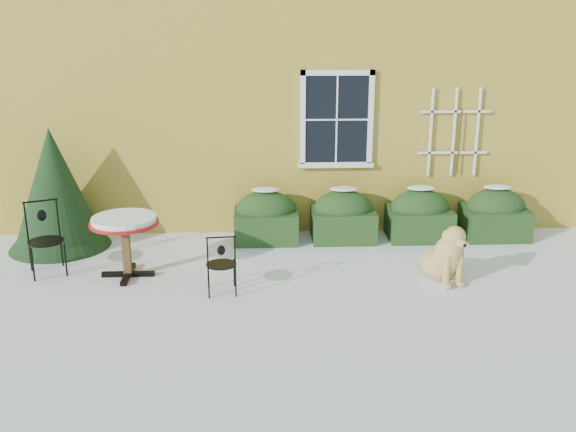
{
  "coord_description": "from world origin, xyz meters",
  "views": [
    {
      "loc": [
        -0.38,
        -7.71,
        3.59
      ],
      "look_at": [
        0.0,
        1.0,
        0.9
      ],
      "focal_mm": 40.0,
      "sensor_mm": 36.0,
      "label": 1
    }
  ],
  "objects_px": {
    "evergreen_shrub": "(56,200)",
    "bistro_table": "(125,227)",
    "patio_chair_far": "(45,238)",
    "dog": "(445,257)",
    "patio_chair_near": "(221,263)"
  },
  "relations": [
    {
      "from": "evergreen_shrub",
      "to": "bistro_table",
      "type": "bearing_deg",
      "value": -44.58
    },
    {
      "from": "bistro_table",
      "to": "patio_chair_far",
      "type": "height_order",
      "value": "patio_chair_far"
    },
    {
      "from": "dog",
      "to": "evergreen_shrub",
      "type": "bearing_deg",
      "value": 147.8
    },
    {
      "from": "evergreen_shrub",
      "to": "dog",
      "type": "bearing_deg",
      "value": -16.0
    },
    {
      "from": "patio_chair_far",
      "to": "evergreen_shrub",
      "type": "bearing_deg",
      "value": 74.53
    },
    {
      "from": "evergreen_shrub",
      "to": "bistro_table",
      "type": "relative_size",
      "value": 2.01
    },
    {
      "from": "patio_chair_near",
      "to": "patio_chair_far",
      "type": "relative_size",
      "value": 0.81
    },
    {
      "from": "evergreen_shrub",
      "to": "dog",
      "type": "distance_m",
      "value": 6.16
    },
    {
      "from": "bistro_table",
      "to": "dog",
      "type": "relative_size",
      "value": 0.97
    },
    {
      "from": "bistro_table",
      "to": "patio_chair_far",
      "type": "xyz_separation_m",
      "value": [
        -1.2,
        0.2,
        -0.22
      ]
    },
    {
      "from": "evergreen_shrub",
      "to": "patio_chair_near",
      "type": "relative_size",
      "value": 2.27
    },
    {
      "from": "bistro_table",
      "to": "patio_chair_far",
      "type": "relative_size",
      "value": 0.92
    },
    {
      "from": "evergreen_shrub",
      "to": "patio_chair_far",
      "type": "height_order",
      "value": "evergreen_shrub"
    },
    {
      "from": "evergreen_shrub",
      "to": "patio_chair_far",
      "type": "xyz_separation_m",
      "value": [
        0.15,
        -1.13,
        -0.26
      ]
    },
    {
      "from": "patio_chair_near",
      "to": "patio_chair_far",
      "type": "distance_m",
      "value": 2.74
    }
  ]
}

